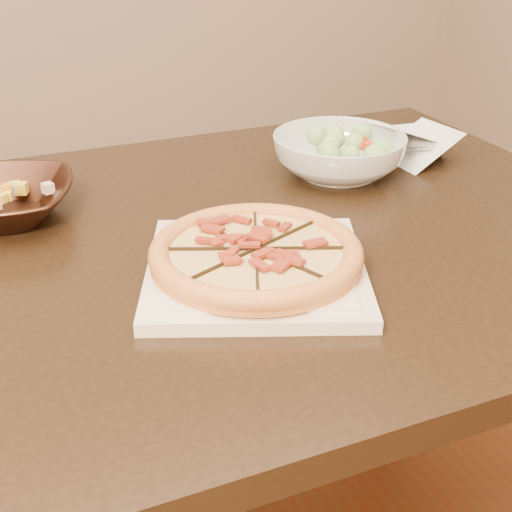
% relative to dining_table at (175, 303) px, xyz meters
% --- Properties ---
extents(dining_table, '(1.44, 0.94, 0.75)m').
position_rel_dining_table_xyz_m(dining_table, '(0.00, 0.00, 0.00)').
color(dining_table, black).
rests_on(dining_table, floor).
extents(plate, '(0.36, 0.36, 0.02)m').
position_rel_dining_table_xyz_m(plate, '(0.07, -0.13, 0.11)').
color(plate, beige).
rests_on(plate, dining_table).
extents(pizza, '(0.28, 0.28, 0.03)m').
position_rel_dining_table_xyz_m(pizza, '(0.07, -0.13, 0.13)').
color(pizza, '#DA8540').
rests_on(pizza, plate).
extents(salad_bowl, '(0.27, 0.27, 0.07)m').
position_rel_dining_table_xyz_m(salad_bowl, '(0.35, 0.15, 0.13)').
color(salad_bowl, silver).
rests_on(salad_bowl, dining_table).
extents(salad, '(0.11, 0.11, 0.04)m').
position_rel_dining_table_xyz_m(salad, '(0.35, 0.15, 0.19)').
color(salad, '#9CC575').
rests_on(salad, salad_bowl).
extents(cling_film, '(0.18, 0.16, 0.05)m').
position_rel_dining_table_xyz_m(cling_film, '(0.52, 0.18, 0.12)').
color(cling_film, white).
rests_on(cling_film, dining_table).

